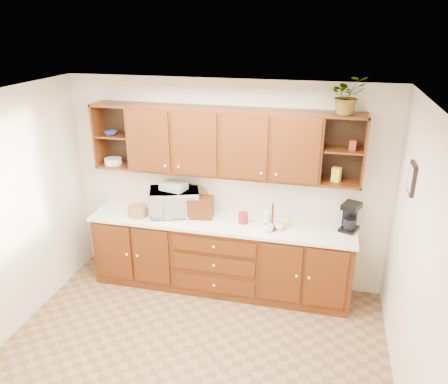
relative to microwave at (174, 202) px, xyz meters
The scene contains 25 objects.
floor 1.96m from the microwave, 68.20° to the right, with size 4.00×4.00×0.00m, color olive.
ceiling 2.21m from the microwave, 68.20° to the right, with size 4.00×4.00×0.00m, color white.
back_wall 0.68m from the microwave, 22.00° to the left, with size 4.00×4.00×0.00m, color beige.
right_wall 3.01m from the microwave, 30.06° to the right, with size 3.50×3.50×0.00m, color beige.
base_cabinets 0.89m from the microwave, ahead, with size 3.20×0.60×0.90m, color #381606.
countertop 0.63m from the microwave, ahead, with size 3.24×0.64×0.04m, color white.
upper_cabinets 1.00m from the microwave, ahead, with size 3.20×0.33×0.80m.
undercabinet_light 0.70m from the microwave, ahead, with size 0.40×0.05×0.03m, color white.
framed_picture 2.76m from the microwave, 13.22° to the right, with size 0.03×0.24×0.30m, color black.
wicker_basket 0.47m from the microwave, 159.61° to the right, with size 0.24×0.24×0.13m, color olive.
microwave is the anchor object (origin of this frame).
towel_stack 0.21m from the microwave, ahead, with size 0.30×0.22×0.09m, color #C7BE5E.
wine_bottle 0.09m from the microwave, 98.87° to the left, with size 0.08×0.08×0.27m, color black.
woven_tray 0.33m from the microwave, 39.98° to the left, with size 0.35×0.35×0.02m, color olive.
bread_box 0.31m from the microwave, ahead, with size 0.37×0.23×0.26m, color #381606.
mug_tree 1.26m from the microwave, ahead, with size 0.27×0.28×0.32m.
canister_red 0.89m from the microwave, ahead, with size 0.12×0.12×0.13m, color maroon.
canister_white 1.18m from the microwave, ahead, with size 0.07×0.07×0.20m, color white.
canister_yellow 1.40m from the microwave, ahead, with size 0.09×0.09×0.11m, color yellow.
coffee_maker 2.12m from the microwave, ahead, with size 0.26×0.29×0.34m.
bowl_stack 1.15m from the microwave, behind, with size 0.17×0.17×0.04m, color navy.
plate_stack 0.94m from the microwave, behind, with size 0.22×0.22×0.07m, color white.
pantry_box_yellow 1.98m from the microwave, ahead, with size 0.09×0.07×0.16m, color yellow.
pantry_box_red 2.23m from the microwave, ahead, with size 0.07×0.06×0.11m, color maroon.
potted_plant 2.39m from the microwave, ahead, with size 0.37×0.32×0.41m, color #999999.
Camera 1 is at (1.17, -3.22, 3.24)m, focal length 35.00 mm.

